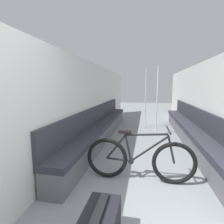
{
  "coord_description": "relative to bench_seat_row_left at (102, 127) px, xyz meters",
  "views": [
    {
      "loc": [
        0.01,
        -1.17,
        1.49
      ],
      "look_at": [
        -0.71,
        2.55,
        0.93
      ],
      "focal_mm": 28.0,
      "sensor_mm": 36.0,
      "label": 1
    }
  ],
  "objects": [
    {
      "name": "grab_pole_near",
      "position": [
        1.19,
        1.56,
        0.7
      ],
      "size": [
        0.08,
        0.08,
        2.08
      ],
      "color": "gray",
      "rests_on": "ground"
    },
    {
      "name": "bench_seat_row_left",
      "position": [
        0.0,
        0.0,
        0.0
      ],
      "size": [
        0.42,
        5.76,
        0.93
      ],
      "color": "#5B5B60",
      "rests_on": "ground"
    },
    {
      "name": "bench_seat_row_right",
      "position": [
        2.4,
        0.0,
        0.0
      ],
      "size": [
        0.42,
        5.76,
        0.93
      ],
      "color": "#5B5B60",
      "rests_on": "ground"
    },
    {
      "name": "wall_left",
      "position": [
        -0.23,
        -0.13,
        0.73
      ],
      "size": [
        0.1,
        10.11,
        2.1
      ],
      "primitive_type": "cube",
      "color": "silver",
      "rests_on": "ground"
    },
    {
      "name": "wall_right",
      "position": [
        2.63,
        -0.13,
        0.73
      ],
      "size": [
        0.1,
        10.11,
        2.1
      ],
      "primitive_type": "cube",
      "color": "silver",
      "rests_on": "ground"
    },
    {
      "name": "bicycle",
      "position": [
        1.13,
        -2.11,
        0.03
      ],
      "size": [
        1.71,
        0.46,
        0.86
      ],
      "rotation": [
        0.0,
        0.0,
        0.07
      ],
      "color": "black",
      "rests_on": "ground"
    },
    {
      "name": "grab_pole_far",
      "position": [
        1.54,
        0.65,
        0.7
      ],
      "size": [
        0.08,
        0.08,
        2.08
      ],
      "color": "gray",
      "rests_on": "ground"
    }
  ]
}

